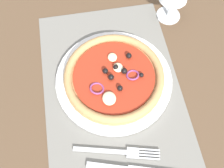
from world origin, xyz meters
The scene contains 5 objects.
ground_plane centered at (0.00, 0.00, -1.20)cm, with size 190.00×140.00×2.40cm, color brown.
placemat centered at (0.00, 0.00, 0.20)cm, with size 49.43×31.43×0.40cm, color slate.
plate centered at (-2.58, 0.77, 0.97)cm, with size 27.03×27.03×1.14cm, color white.
pizza centered at (-2.56, 0.77, 2.62)cm, with size 22.95×22.95×2.69cm.
fork centered at (14.17, -0.66, 0.62)cm, with size 5.83×17.83×0.44cm.
Camera 1 is at (26.44, -4.78, 56.91)cm, focal length 43.50 mm.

